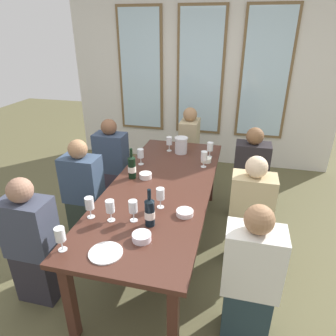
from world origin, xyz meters
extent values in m
plane|color=brown|center=(0.00, 0.00, 0.00)|extent=(12.00, 12.00, 0.00)
cube|color=silver|center=(0.00, 2.39, 1.45)|extent=(4.13, 0.06, 2.90)
cube|color=brown|center=(-0.95, 2.34, 1.45)|extent=(0.72, 0.03, 1.88)
cube|color=silver|center=(-0.95, 2.33, 1.45)|extent=(0.64, 0.01, 1.80)
cube|color=brown|center=(0.00, 2.34, 1.45)|extent=(0.72, 0.03, 1.88)
cube|color=silver|center=(0.00, 2.33, 1.45)|extent=(0.64, 0.01, 1.80)
cube|color=brown|center=(0.95, 2.34, 1.45)|extent=(0.72, 0.03, 1.88)
cube|color=silver|center=(0.95, 2.33, 1.45)|extent=(0.64, 0.01, 1.80)
cube|color=#46251C|center=(0.00, 0.00, 0.72)|extent=(0.93, 2.37, 0.04)
cube|color=#46251C|center=(-0.37, -1.09, 0.35)|extent=(0.07, 0.07, 0.70)
cube|color=#46251C|center=(0.37, -1.09, 0.35)|extent=(0.07, 0.07, 0.70)
cube|color=#46251C|center=(-0.37, 1.09, 0.35)|extent=(0.07, 0.07, 0.70)
cube|color=#46251C|center=(0.37, 1.09, 0.35)|extent=(0.07, 0.07, 0.70)
cylinder|color=white|center=(-0.11, -0.99, 0.74)|extent=(0.23, 0.23, 0.01)
cylinder|color=silver|center=(0.02, 0.83, 0.82)|extent=(0.14, 0.14, 0.17)
cylinder|color=silver|center=(0.02, 0.83, 0.92)|extent=(0.16, 0.16, 0.02)
cylinder|color=black|center=(-0.31, 0.09, 0.84)|extent=(0.07, 0.08, 0.21)
cone|color=black|center=(-0.31, 0.09, 0.96)|extent=(0.07, 0.08, 0.02)
cylinder|color=black|center=(-0.31, 0.09, 1.01)|extent=(0.03, 0.03, 0.08)
cylinder|color=white|center=(-0.31, 0.09, 0.83)|extent=(0.08, 0.08, 0.06)
cylinder|color=black|center=(0.08, -0.62, 0.84)|extent=(0.08, 0.07, 0.20)
cone|color=black|center=(0.08, -0.62, 0.95)|extent=(0.08, 0.07, 0.02)
cylinder|color=black|center=(0.08, -0.62, 1.00)|extent=(0.03, 0.03, 0.08)
cylinder|color=silver|center=(0.08, -0.62, 0.83)|extent=(0.08, 0.08, 0.06)
cylinder|color=white|center=(0.31, -0.43, 0.76)|extent=(0.14, 0.14, 0.04)
cylinder|color=white|center=(0.34, 0.64, 0.76)|extent=(0.11, 0.11, 0.05)
cylinder|color=white|center=(0.08, -0.81, 0.77)|extent=(0.13, 0.13, 0.05)
cylinder|color=white|center=(-0.18, 0.11, 0.77)|extent=(0.12, 0.12, 0.05)
cylinder|color=white|center=(0.33, 0.50, 0.74)|extent=(0.06, 0.06, 0.00)
cylinder|color=white|center=(0.33, 0.50, 0.78)|extent=(0.01, 0.01, 0.07)
cylinder|color=white|center=(0.33, 0.50, 0.87)|extent=(0.07, 0.07, 0.09)
cylinder|color=white|center=(-0.33, 0.41, 0.74)|extent=(0.06, 0.06, 0.00)
cylinder|color=white|center=(-0.33, 0.41, 0.78)|extent=(0.01, 0.01, 0.07)
cylinder|color=white|center=(-0.33, 0.41, 0.87)|extent=(0.07, 0.07, 0.09)
cylinder|color=maroon|center=(-0.33, 0.41, 0.83)|extent=(0.06, 0.06, 0.02)
cylinder|color=white|center=(0.10, -0.37, 0.74)|extent=(0.06, 0.06, 0.00)
cylinder|color=white|center=(0.10, -0.37, 0.78)|extent=(0.01, 0.01, 0.07)
cylinder|color=white|center=(0.10, -0.37, 0.87)|extent=(0.07, 0.07, 0.09)
cylinder|color=maroon|center=(0.10, -0.37, 0.84)|extent=(0.06, 0.06, 0.04)
cylinder|color=white|center=(-0.39, -0.63, 0.74)|extent=(0.06, 0.06, 0.00)
cylinder|color=white|center=(-0.39, -0.63, 0.78)|extent=(0.01, 0.01, 0.07)
cylinder|color=white|center=(-0.39, -0.63, 0.87)|extent=(0.07, 0.07, 0.09)
cylinder|color=maroon|center=(-0.39, -0.63, 0.83)|extent=(0.06, 0.06, 0.02)
cylinder|color=white|center=(-0.13, 0.86, 0.74)|extent=(0.06, 0.06, 0.00)
cylinder|color=white|center=(-0.13, 0.86, 0.78)|extent=(0.01, 0.01, 0.07)
cylinder|color=white|center=(-0.13, 0.86, 0.87)|extent=(0.07, 0.07, 0.09)
cylinder|color=white|center=(-0.40, -1.03, 0.74)|extent=(0.06, 0.06, 0.00)
cylinder|color=white|center=(-0.40, -1.03, 0.78)|extent=(0.01, 0.01, 0.07)
cylinder|color=white|center=(-0.40, -1.03, 0.87)|extent=(0.07, 0.07, 0.09)
cylinder|color=beige|center=(-0.40, -1.03, 0.83)|extent=(0.06, 0.06, 0.02)
cylinder|color=white|center=(0.36, 0.79, 0.74)|extent=(0.06, 0.06, 0.00)
cylinder|color=white|center=(0.36, 0.79, 0.78)|extent=(0.01, 0.01, 0.07)
cylinder|color=white|center=(0.36, 0.79, 0.87)|extent=(0.07, 0.07, 0.09)
cylinder|color=#590C19|center=(0.36, 0.79, 0.84)|extent=(0.06, 0.06, 0.03)
cylinder|color=white|center=(-0.05, -0.60, 0.74)|extent=(0.06, 0.06, 0.00)
cylinder|color=white|center=(-0.05, -0.60, 0.78)|extent=(0.01, 0.01, 0.07)
cylinder|color=white|center=(-0.05, -0.60, 0.87)|extent=(0.07, 0.07, 0.09)
cylinder|color=white|center=(-0.22, -0.64, 0.74)|extent=(0.06, 0.06, 0.00)
cylinder|color=white|center=(-0.22, -0.64, 0.78)|extent=(0.01, 0.01, 0.07)
cylinder|color=white|center=(-0.22, -0.64, 0.87)|extent=(0.07, 0.07, 0.09)
cylinder|color=beige|center=(-0.22, -0.64, 0.84)|extent=(0.06, 0.06, 0.04)
cube|color=#382E3B|center=(-0.83, 0.76, 0.23)|extent=(0.32, 0.24, 0.45)
cube|color=#36455F|center=(-0.83, 0.76, 0.69)|extent=(0.38, 0.24, 0.48)
sphere|color=brown|center=(-0.83, 0.76, 1.02)|extent=(0.19, 0.19, 0.19)
cube|color=#383541|center=(0.83, 0.83, 0.23)|extent=(0.32, 0.24, 0.45)
cube|color=black|center=(0.83, 0.83, 0.69)|extent=(0.38, 0.24, 0.48)
sphere|color=brown|center=(0.83, 0.83, 1.02)|extent=(0.19, 0.19, 0.19)
cube|color=#2C372E|center=(-0.83, 0.02, 0.23)|extent=(0.32, 0.24, 0.45)
cube|color=#354761|center=(-0.83, 0.02, 0.69)|extent=(0.38, 0.24, 0.48)
sphere|color=#A0744F|center=(-0.83, 0.02, 1.02)|extent=(0.19, 0.19, 0.19)
cube|color=#2A2F30|center=(0.83, 0.01, 0.23)|extent=(0.32, 0.24, 0.45)
cube|color=tan|center=(0.83, 0.01, 0.69)|extent=(0.38, 0.24, 0.48)
sphere|color=beige|center=(0.83, 0.01, 1.02)|extent=(0.19, 0.19, 0.19)
cube|color=#29272E|center=(-0.83, -0.81, 0.23)|extent=(0.32, 0.24, 0.45)
cube|color=#3A3F50|center=(-0.83, -0.81, 0.69)|extent=(0.38, 0.24, 0.48)
sphere|color=#976D56|center=(-0.83, -0.81, 1.02)|extent=(0.19, 0.19, 0.19)
cube|color=#24373D|center=(0.83, -0.78, 0.23)|extent=(0.32, 0.24, 0.45)
cube|color=white|center=(0.83, -0.78, 0.69)|extent=(0.38, 0.24, 0.48)
sphere|color=#9A6F4D|center=(0.83, -0.78, 1.02)|extent=(0.19, 0.19, 0.19)
cube|color=#352B33|center=(0.00, 1.54, 0.23)|extent=(0.24, 0.32, 0.45)
cube|color=tan|center=(0.00, 1.54, 0.69)|extent=(0.24, 0.38, 0.48)
sphere|color=#9B734F|center=(0.00, 1.54, 1.02)|extent=(0.19, 0.19, 0.19)
camera|label=1|loc=(0.66, -2.40, 2.08)|focal=32.26mm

